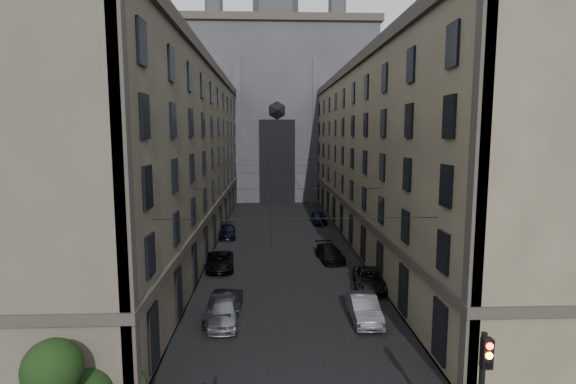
{
  "coord_description": "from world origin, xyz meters",
  "views": [
    {
      "loc": [
        -1.39,
        -11.6,
        11.62
      ],
      "look_at": [
        -0.35,
        12.66,
        8.47
      ],
      "focal_mm": 28.0,
      "sensor_mm": 36.0,
      "label": 1
    }
  ],
  "objects": [
    {
      "name": "sidewalk_left",
      "position": [
        -10.5,
        36.0,
        0.07
      ],
      "size": [
        7.0,
        80.0,
        0.15
      ],
      "primitive_type": "cube",
      "color": "#383533",
      "rests_on": "ground"
    },
    {
      "name": "sidewalk_right",
      "position": [
        10.5,
        36.0,
        0.07
      ],
      "size": [
        7.0,
        80.0,
        0.15
      ],
      "primitive_type": "cube",
      "color": "#383533",
      "rests_on": "ground"
    },
    {
      "name": "building_left",
      "position": [
        -13.44,
        36.0,
        9.34
      ],
      "size": [
        13.6,
        60.6,
        18.85
      ],
      "color": "#4D463B",
      "rests_on": "ground"
    },
    {
      "name": "building_right",
      "position": [
        13.44,
        36.0,
        9.34
      ],
      "size": [
        13.6,
        60.6,
        18.85
      ],
      "color": "brown",
      "rests_on": "ground"
    },
    {
      "name": "gothic_tower",
      "position": [
        0.0,
        74.96,
        17.8
      ],
      "size": [
        35.0,
        23.0,
        58.0
      ],
      "color": "#2D2D33",
      "rests_on": "ground"
    },
    {
      "name": "tram_wires",
      "position": [
        0.0,
        35.63,
        7.25
      ],
      "size": [
        14.0,
        60.0,
        0.43
      ],
      "color": "black",
      "rests_on": "ground"
    },
    {
      "name": "car_left_near",
      "position": [
        -4.2,
        14.95,
        0.8
      ],
      "size": [
        2.05,
        4.74,
        1.59
      ],
      "primitive_type": "imported",
      "rotation": [
        0.0,
        0.0,
        0.04
      ],
      "color": "gray",
      "rests_on": "ground"
    },
    {
      "name": "car_left_midnear",
      "position": [
        -4.29,
        15.77,
        0.78
      ],
      "size": [
        2.19,
        4.9,
        1.56
      ],
      "primitive_type": "imported",
      "rotation": [
        0.0,
        0.0,
        -0.12
      ],
      "color": "black",
      "rests_on": "ground"
    },
    {
      "name": "car_left_midfar",
      "position": [
        -5.66,
        26.27,
        0.7
      ],
      "size": [
        2.72,
        5.21,
        1.4
      ],
      "primitive_type": "imported",
      "rotation": [
        0.0,
        0.0,
        0.08
      ],
      "color": "black",
      "rests_on": "ground"
    },
    {
      "name": "car_left_far",
      "position": [
        -6.14,
        38.42,
        0.68
      ],
      "size": [
        2.27,
        4.79,
        1.35
      ],
      "primitive_type": "imported",
      "rotation": [
        0.0,
        0.0,
        0.08
      ],
      "color": "black",
      "rests_on": "ground"
    },
    {
      "name": "car_right_near",
      "position": [
        4.5,
        15.07,
        0.78
      ],
      "size": [
        1.71,
        4.77,
        1.57
      ],
      "primitive_type": "imported",
      "rotation": [
        0.0,
        0.0,
        -0.01
      ],
      "color": "gray",
      "rests_on": "ground"
    },
    {
      "name": "car_right_midnear",
      "position": [
        6.2,
        20.93,
        0.72
      ],
      "size": [
        3.05,
        5.46,
        1.44
      ],
      "primitive_type": "imported",
      "rotation": [
        0.0,
        0.0,
        -0.13
      ],
      "color": "black",
      "rests_on": "ground"
    },
    {
      "name": "car_right_midfar",
      "position": [
        4.2,
        28.55,
        0.71
      ],
      "size": [
        2.55,
        5.07,
        1.41
      ],
      "primitive_type": "imported",
      "rotation": [
        0.0,
        0.0,
        0.12
      ],
      "color": "black",
      "rests_on": "ground"
    },
    {
      "name": "car_right_far",
      "position": [
        5.1,
        45.93,
        0.78
      ],
      "size": [
        1.89,
        4.58,
        1.55
      ],
      "primitive_type": "imported",
      "rotation": [
        0.0,
        0.0,
        0.01
      ],
      "color": "black",
      "rests_on": "ground"
    }
  ]
}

